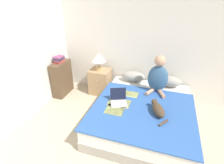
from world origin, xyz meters
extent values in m
cube|color=silver|center=(0.00, 3.75, 1.27)|extent=(5.07, 0.05, 2.55)
cube|color=#9E998E|center=(0.07, 2.70, 0.09)|extent=(1.64, 1.97, 0.19)
cube|color=silver|center=(0.07, 2.70, 0.29)|extent=(1.62, 1.94, 0.22)
cube|color=#2D569E|center=(0.07, 2.51, 0.41)|extent=(1.69, 1.57, 0.02)
cube|color=#B2BC70|center=(-0.36, 2.59, 0.42)|extent=(0.39, 0.27, 0.01)
cube|color=#B2BC70|center=(-0.23, 2.94, 0.42)|extent=(0.30, 0.21, 0.01)
cube|color=#B2BC70|center=(-0.37, 2.37, 0.42)|extent=(0.31, 0.28, 0.01)
ellipsoid|color=gray|center=(-0.30, 3.52, 0.53)|extent=(0.51, 0.27, 0.21)
ellipsoid|color=gray|center=(0.44, 3.52, 0.53)|extent=(0.51, 0.27, 0.21)
ellipsoid|color=#33567A|center=(0.23, 3.23, 0.69)|extent=(0.38, 0.21, 0.54)
sphere|color=tan|center=(0.23, 3.23, 1.05)|extent=(0.21, 0.21, 0.21)
cylinder|color=tan|center=(0.12, 3.10, 0.46)|extent=(0.18, 0.27, 0.07)
cylinder|color=tan|center=(0.33, 3.10, 0.46)|extent=(0.18, 0.27, 0.07)
ellipsoid|color=#473828|center=(0.33, 2.48, 0.50)|extent=(0.30, 0.39, 0.16)
sphere|color=#473828|center=(0.24, 2.65, 0.53)|extent=(0.10, 0.10, 0.10)
cone|color=#473828|center=(0.22, 2.64, 0.56)|extent=(0.05, 0.05, 0.05)
cone|color=#473828|center=(0.27, 2.67, 0.56)|extent=(0.05, 0.05, 0.05)
cylinder|color=#473828|center=(0.43, 2.27, 0.44)|extent=(0.14, 0.18, 0.04)
cube|color=#B7B7BC|center=(-0.35, 2.55, 0.43)|extent=(0.34, 0.31, 0.02)
cube|color=black|center=(-0.40, 2.68, 0.55)|extent=(0.28, 0.16, 0.22)
cube|color=tan|center=(-1.07, 3.48, 0.30)|extent=(0.45, 0.39, 0.59)
sphere|color=tan|center=(-1.07, 3.27, 0.43)|extent=(0.03, 0.03, 0.03)
cylinder|color=tan|center=(-1.08, 3.48, 0.62)|extent=(0.16, 0.16, 0.06)
cylinder|color=tan|center=(-1.08, 3.48, 0.72)|extent=(0.02, 0.02, 0.15)
cone|color=white|center=(-1.08, 3.48, 0.89)|extent=(0.31, 0.31, 0.19)
cube|color=brown|center=(-1.89, 3.17, 0.40)|extent=(0.22, 0.56, 0.79)
cube|color=#B24238|center=(-1.90, 3.18, 0.81)|extent=(0.17, 0.23, 0.04)
cube|color=#844270|center=(-1.89, 3.17, 0.85)|extent=(0.15, 0.23, 0.03)
cube|color=#2D2D33|center=(-1.90, 3.18, 0.88)|extent=(0.19, 0.22, 0.03)
cube|color=#844270|center=(-1.90, 3.17, 0.91)|extent=(0.18, 0.22, 0.03)
camera|label=1|loc=(0.33, 0.10, 2.18)|focal=28.00mm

